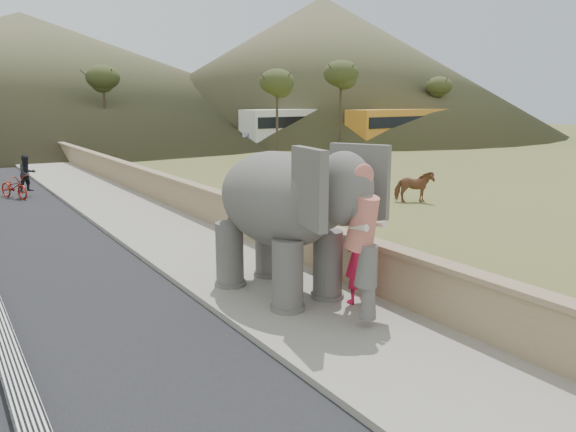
% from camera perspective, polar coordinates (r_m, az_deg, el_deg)
% --- Properties ---
extents(ground, '(160.00, 160.00, 0.00)m').
position_cam_1_polar(ground, '(8.90, 11.95, -15.06)').
color(ground, olive).
rests_on(ground, ground).
extents(walkway, '(3.00, 120.00, 0.15)m').
position_cam_1_polar(walkway, '(17.03, -12.20, -1.71)').
color(walkway, '#9E9687').
rests_on(walkway, ground).
extents(parapet, '(0.30, 120.00, 1.10)m').
position_cam_1_polar(parapet, '(17.55, -7.22, 0.45)').
color(parapet, tan).
rests_on(parapet, ground).
extents(cow, '(1.60, 1.33, 1.24)m').
position_cam_1_polar(cow, '(22.45, 12.68, 2.92)').
color(cow, brown).
rests_on(cow, ground).
extents(distant_car, '(4.50, 2.60, 1.44)m').
position_cam_1_polar(distant_car, '(46.49, -3.11, 7.79)').
color(distant_car, silver).
rests_on(distant_car, ground).
extents(bus_white, '(11.17, 3.38, 3.10)m').
position_cam_1_polar(bus_white, '(49.05, 1.27, 8.98)').
color(bus_white, white).
rests_on(bus_white, ground).
extents(bus_orange, '(11.20, 3.62, 3.10)m').
position_cam_1_polar(bus_orange, '(49.81, 11.38, 8.80)').
color(bus_orange, orange).
rests_on(bus_orange, ground).
extents(hill_right, '(56.00, 56.00, 16.00)m').
position_cam_1_polar(hill_right, '(71.19, 3.49, 15.04)').
color(hill_right, brown).
rests_on(hill_right, ground).
extents(hill_far, '(80.00, 80.00, 14.00)m').
position_cam_1_polar(hill_far, '(76.39, -25.15, 13.01)').
color(hill_far, brown).
rests_on(hill_far, ground).
extents(elephant_and_man, '(2.62, 4.38, 2.99)m').
position_cam_1_polar(elephant_and_man, '(11.13, -0.98, -0.37)').
color(elephant_and_man, slate).
rests_on(elephant_and_man, ground).
extents(motorcyclist, '(1.63, 1.95, 1.75)m').
position_cam_1_polar(motorcyclist, '(25.29, -25.68, 3.11)').
color(motorcyclist, maroon).
rests_on(motorcyclist, ground).
extents(trees, '(48.24, 42.52, 9.02)m').
position_cam_1_polar(trees, '(33.33, -25.52, 10.55)').
color(trees, '#473828').
rests_on(trees, ground).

